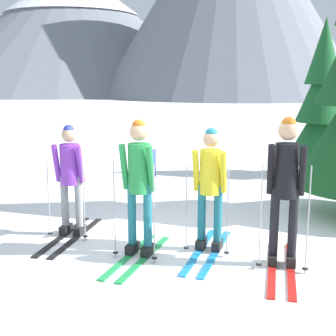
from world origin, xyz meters
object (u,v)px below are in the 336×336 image
skier_in_purple (70,177)px  skier_in_yellow (211,183)px  skier_in_green (140,180)px  pine_tree_mid (321,106)px  skier_in_black (286,183)px

skier_in_purple → skier_in_yellow: bearing=-23.1°
skier_in_green → skier_in_purple: bearing=137.5°
skier_in_purple → skier_in_yellow: size_ratio=1.02×
skier_in_purple → skier_in_green: (0.95, -0.87, 0.13)m
skier_in_yellow → pine_tree_mid: (3.46, 4.23, 0.72)m
skier_in_yellow → pine_tree_mid: bearing=50.7°
skier_in_purple → pine_tree_mid: bearing=32.7°
skier_in_black → pine_tree_mid: size_ratio=0.51×
pine_tree_mid → skier_in_purple: bearing=-147.3°
skier_in_yellow → pine_tree_mid: 5.51m
skier_in_black → pine_tree_mid: bearing=61.1°
skier_in_green → pine_tree_mid: (4.39, 4.29, 0.63)m
skier_in_green → skier_in_black: size_ratio=0.97×
skier_in_green → skier_in_black: 1.80m
skier_in_yellow → skier_in_black: bearing=-38.6°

